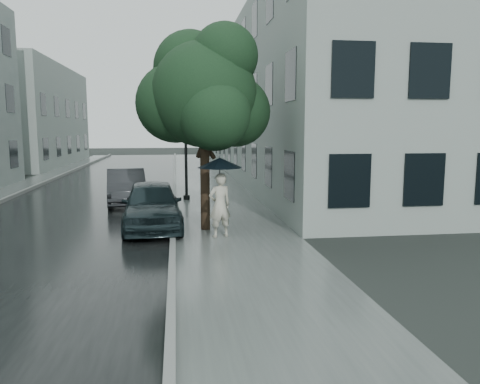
{
  "coord_description": "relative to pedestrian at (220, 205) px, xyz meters",
  "views": [
    {
      "loc": [
        -1.44,
        -10.83,
        3.08
      ],
      "look_at": [
        0.28,
        1.81,
        1.3
      ],
      "focal_mm": 35.0,
      "sensor_mm": 36.0,
      "label": 1
    }
  ],
  "objects": [
    {
      "name": "ground",
      "position": [
        0.26,
        -2.0,
        -0.91
      ],
      "size": [
        120.0,
        120.0,
        0.0
      ],
      "primitive_type": "plane",
      "color": "black",
      "rests_on": "ground"
    },
    {
      "name": "sidewalk",
      "position": [
        0.51,
        10.0,
        -0.91
      ],
      "size": [
        3.5,
        60.0,
        0.01
      ],
      "primitive_type": "cube",
      "color": "slate",
      "rests_on": "ground"
    },
    {
      "name": "kerb_near",
      "position": [
        -1.31,
        10.0,
        -0.84
      ],
      "size": [
        0.15,
        60.0,
        0.15
      ],
      "primitive_type": "cube",
      "color": "slate",
      "rests_on": "ground"
    },
    {
      "name": "asphalt_road",
      "position": [
        -4.81,
        10.0,
        -0.91
      ],
      "size": [
        6.85,
        60.0,
        0.0
      ],
      "primitive_type": "cube",
      "color": "black",
      "rests_on": "ground"
    },
    {
      "name": "kerb_far",
      "position": [
        -8.31,
        10.0,
        -0.84
      ],
      "size": [
        0.15,
        60.0,
        0.15
      ],
      "primitive_type": "cube",
      "color": "slate",
      "rests_on": "ground"
    },
    {
      "name": "sidewalk_far",
      "position": [
        -9.24,
        10.0,
        -0.91
      ],
      "size": [
        1.7,
        60.0,
        0.01
      ],
      "primitive_type": "cube",
      "color": "#4C5451",
      "rests_on": "ground"
    },
    {
      "name": "building_near",
      "position": [
        5.73,
        17.5,
        3.59
      ],
      "size": [
        7.02,
        36.0,
        9.0
      ],
      "color": "gray",
      "rests_on": "ground"
    },
    {
      "name": "building_far_b",
      "position": [
        -13.51,
        28.0,
        3.09
      ],
      "size": [
        7.02,
        18.0,
        8.0
      ],
      "color": "gray",
      "rests_on": "ground"
    },
    {
      "name": "pedestrian",
      "position": [
        0.0,
        0.0,
        0.0
      ],
      "size": [
        0.76,
        0.63,
        1.8
      ],
      "primitive_type": "imported",
      "rotation": [
        0.0,
        0.0,
        3.48
      ],
      "color": "#B9B7A2",
      "rests_on": "sidewalk"
    },
    {
      "name": "umbrella",
      "position": [
        0.0,
        -0.02,
        1.19
      ],
      "size": [
        1.57,
        1.57,
        1.35
      ],
      "rotation": [
        0.0,
        0.0,
        0.28
      ],
      "color": "black",
      "rests_on": "ground"
    },
    {
      "name": "street_tree",
      "position": [
        -0.34,
        1.2,
        3.15
      ],
      "size": [
        4.05,
        3.68,
        6.04
      ],
      "color": "#332619",
      "rests_on": "ground"
    },
    {
      "name": "lamp_post",
      "position": [
        -0.92,
        7.01,
        2.27
      ],
      "size": [
        0.85,
        0.32,
        5.59
      ],
      "rotation": [
        0.0,
        0.0,
        -0.05
      ],
      "color": "black",
      "rests_on": "ground"
    },
    {
      "name": "car_near",
      "position": [
        -1.94,
        1.42,
        -0.17
      ],
      "size": [
        1.97,
        4.39,
        1.46
      ],
      "primitive_type": "imported",
      "rotation": [
        0.0,
        0.0,
        0.06
      ],
      "color": "black",
      "rests_on": "ground"
    },
    {
      "name": "car_far",
      "position": [
        -3.21,
        6.37,
        -0.21
      ],
      "size": [
        2.0,
        4.37,
        1.39
      ],
      "primitive_type": "imported",
      "rotation": [
        0.0,
        0.0,
        0.13
      ],
      "color": "#27292D",
      "rests_on": "ground"
    }
  ]
}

